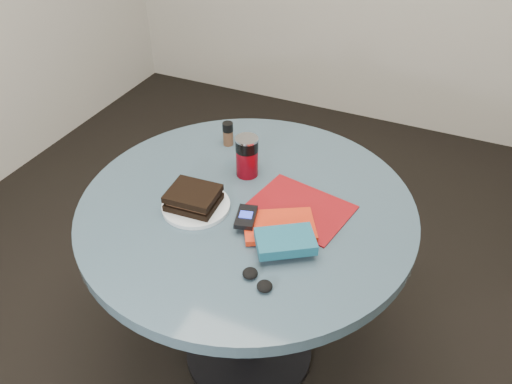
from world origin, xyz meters
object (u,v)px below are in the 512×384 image
at_px(red_book, 279,226).
at_px(mp3_player, 246,217).
at_px(plate, 196,206).
at_px(headphones, 257,280).
at_px(sandwich, 193,198).
at_px(pepper_grinder, 228,134).
at_px(novel, 285,241).
at_px(magazine, 300,208).
at_px(soda_can, 247,156).
at_px(table, 247,243).

xyz_separation_m(red_book, mp3_player, (-0.09, -0.02, 0.02)).
height_order(plate, headphones, headphones).
bearing_deg(sandwich, headphones, -33.29).
xyz_separation_m(sandwich, pepper_grinder, (-0.06, 0.35, 0.01)).
xyz_separation_m(sandwich, mp3_player, (0.17, -0.00, -0.01)).
relative_size(red_book, novel, 1.28).
height_order(plate, novel, novel).
xyz_separation_m(pepper_grinder, magazine, (0.35, -0.23, -0.04)).
distance_m(mp3_player, headphones, 0.22).
bearing_deg(magazine, soda_can, 167.66).
xyz_separation_m(magazine, mp3_player, (-0.11, -0.13, 0.03)).
relative_size(table, headphones, 9.80).
relative_size(red_book, headphones, 1.91).
bearing_deg(headphones, magazine, 90.58).
distance_m(table, headphones, 0.36).
height_order(plate, red_book, red_book).
relative_size(table, pepper_grinder, 11.87).
height_order(soda_can, headphones, soda_can).
relative_size(sandwich, mp3_player, 1.45).
bearing_deg(soda_can, table, -65.42).
distance_m(novel, mp3_player, 0.15).
bearing_deg(pepper_grinder, sandwich, -79.58).
distance_m(magazine, headphones, 0.31).
relative_size(plate, sandwich, 1.35).
distance_m(pepper_grinder, headphones, 0.64).
distance_m(pepper_grinder, red_book, 0.47).
bearing_deg(headphones, soda_can, 118.17).
height_order(table, mp3_player, mp3_player).
xyz_separation_m(sandwich, headphones, (0.29, -0.19, -0.03)).
relative_size(table, plate, 5.00).
relative_size(novel, headphones, 1.49).
bearing_deg(headphones, sandwich, 146.71).
distance_m(magazine, novel, 0.19).
bearing_deg(table, pepper_grinder, 126.33).
bearing_deg(plate, mp3_player, -2.77).
bearing_deg(sandwich, mp3_player, -1.60).
relative_size(table, novel, 6.56).
xyz_separation_m(table, magazine, (0.15, 0.04, 0.17)).
height_order(novel, mp3_player, novel).
xyz_separation_m(novel, mp3_player, (-0.14, 0.05, -0.01)).
height_order(sandwich, mp3_player, sandwich).
bearing_deg(novel, sandwich, 136.50).
relative_size(sandwich, pepper_grinder, 1.76).
distance_m(sandwich, novel, 0.31).
relative_size(magazine, headphones, 2.74).
height_order(soda_can, magazine, soda_can).
xyz_separation_m(plate, mp3_player, (0.17, -0.01, 0.02)).
distance_m(plate, novel, 0.31).
distance_m(plate, mp3_player, 0.17).
distance_m(table, pepper_grinder, 0.39).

